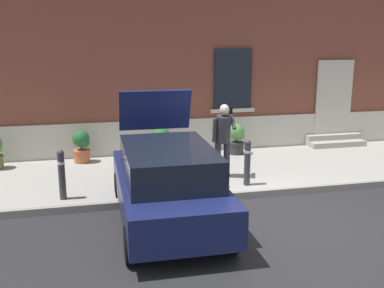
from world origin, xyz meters
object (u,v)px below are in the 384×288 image
object	(u,v)px
person_on_phone	(223,136)
planter_terracotta	(82,145)
bollard_near_person	(247,161)
bollard_far_left	(62,173)
planter_cream	(162,141)
planter_charcoal	(237,138)
hatchback_car_navy	(167,182)

from	to	relation	value
person_on_phone	planter_terracotta	size ratio (longest dim) A/B	2.03
planter_terracotta	bollard_near_person	bearing A→B (deg)	-37.38
bollard_near_person	planter_terracotta	distance (m)	4.52
bollard_far_left	planter_cream	bearing A→B (deg)	47.44
bollard_far_left	person_on_phone	size ratio (longest dim) A/B	0.60
planter_charcoal	hatchback_car_navy	bearing A→B (deg)	-123.79
planter_cream	person_on_phone	bearing A→B (deg)	-61.70
bollard_near_person	planter_charcoal	distance (m)	2.74
person_on_phone	planter_charcoal	bearing A→B (deg)	76.54
planter_terracotta	planter_cream	distance (m)	2.12
bollard_far_left	planter_terracotta	xyz separation A→B (m)	(0.38, 2.74, -0.11)
bollard_far_left	bollard_near_person	bearing A→B (deg)	0.00
bollard_far_left	person_on_phone	world-z (taller)	person_on_phone
planter_cream	bollard_near_person	bearing A→B (deg)	-61.61
person_on_phone	planter_cream	distance (m)	2.39
bollard_near_person	planter_charcoal	size ratio (longest dim) A/B	1.22
planter_charcoal	person_on_phone	bearing A→B (deg)	-117.02
planter_terracotta	planter_cream	world-z (taller)	same
bollard_near_person	planter_cream	bearing A→B (deg)	118.39
planter_cream	planter_terracotta	bearing A→B (deg)	179.46
planter_terracotta	planter_charcoal	distance (m)	4.23
bollard_near_person	bollard_far_left	xyz separation A→B (m)	(-3.97, 0.00, 0.00)
bollard_far_left	planter_cream	size ratio (longest dim) A/B	1.22
hatchback_car_navy	planter_cream	distance (m)	4.12
hatchback_car_navy	planter_cream	bearing A→B (deg)	82.09
bollard_far_left	planter_terracotta	distance (m)	2.77
hatchback_car_navy	bollard_far_left	bearing A→B (deg)	144.99
person_on_phone	bollard_far_left	bearing A→B (deg)	-155.91
bollard_near_person	planter_terracotta	world-z (taller)	bollard_near_person
hatchback_car_navy	planter_charcoal	bearing A→B (deg)	56.21
planter_cream	planter_charcoal	xyz separation A→B (m)	(2.12, -0.06, 0.00)
hatchback_car_navy	planter_terracotta	xyz separation A→B (m)	(-1.55, 4.09, -0.19)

